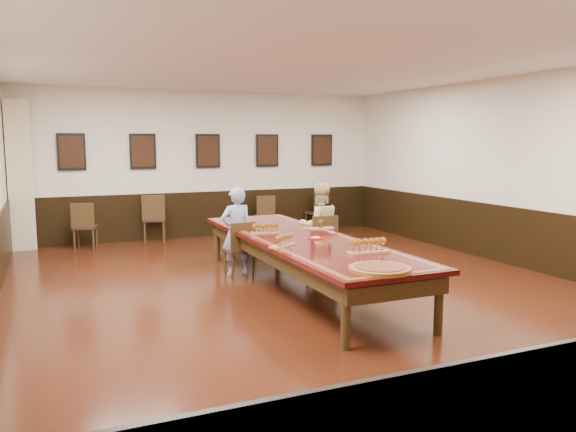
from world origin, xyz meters
name	(u,v)px	position (x,y,z in m)	size (l,w,h in m)	color
floor	(302,290)	(0.00, 0.00, -0.01)	(8.00, 10.00, 0.02)	black
ceiling	(303,60)	(0.00, 0.00, 3.21)	(8.00, 10.00, 0.02)	white
wall_back	(207,164)	(0.00, 5.01, 1.60)	(8.00, 0.02, 3.20)	beige
wall_right	(518,172)	(4.01, 0.00, 1.60)	(0.02, 10.00, 3.20)	beige
chair_man	(239,249)	(-0.58, 1.11, 0.44)	(0.41, 0.45, 0.88)	black
chair_woman	(321,242)	(0.81, 1.00, 0.46)	(0.43, 0.47, 0.92)	black
spare_chair_a	(85,225)	(-2.64, 4.52, 0.46)	(0.43, 0.47, 0.92)	black
spare_chair_b	(154,218)	(-1.23, 4.80, 0.50)	(0.47, 0.51, 1.00)	black
spare_chair_c	(265,215)	(1.24, 4.72, 0.45)	(0.42, 0.46, 0.90)	black
spare_chair_d	(316,211)	(2.56, 4.74, 0.46)	(0.43, 0.47, 0.91)	black
person_man	(236,231)	(-0.58, 1.20, 0.70)	(0.51, 0.34, 1.40)	#495BB6
person_woman	(319,226)	(0.83, 1.10, 0.72)	(0.71, 0.56, 1.44)	beige
pink_phone	(332,232)	(0.60, 0.22, 0.76)	(0.07, 0.15, 0.01)	#EE4F87
curtain	(20,176)	(-3.75, 4.82, 1.45)	(0.45, 0.18, 2.90)	beige
wainscoting	(302,255)	(0.00, 0.00, 0.50)	(8.00, 10.00, 1.00)	black
conference_table	(302,247)	(0.00, 0.00, 0.61)	(1.40, 5.00, 0.76)	black
posters	(208,151)	(0.00, 4.94, 1.90)	(6.14, 0.04, 0.74)	black
flight_a	(266,229)	(-0.35, 0.54, 0.82)	(0.43, 0.18, 0.16)	#A17143
flight_b	(321,225)	(0.60, 0.59, 0.82)	(0.42, 0.18, 0.15)	#A17143
flight_c	(283,241)	(-0.51, -0.51, 0.83)	(0.44, 0.34, 0.16)	#A17143
flight_d	(368,246)	(0.27, -1.35, 0.84)	(0.52, 0.18, 0.19)	#A17143
red_plate_grp	(316,238)	(0.13, -0.17, 0.76)	(0.21, 0.21, 0.03)	#AF0B0C
carved_platter	(380,269)	(-0.11, -2.20, 0.78)	(0.79, 0.79, 0.05)	brown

